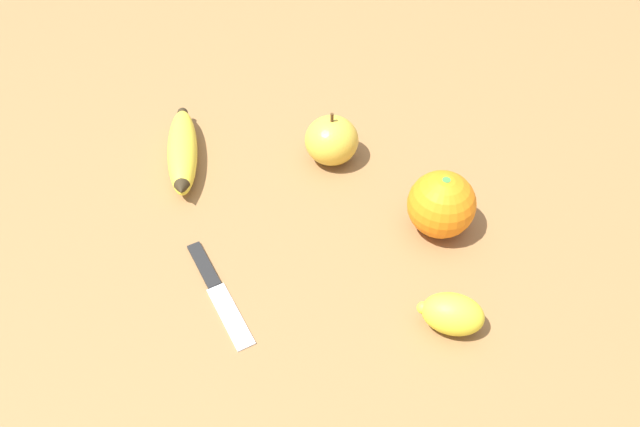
{
  "coord_description": "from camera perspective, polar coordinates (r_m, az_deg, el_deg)",
  "views": [
    {
      "loc": [
        0.5,
        0.06,
        0.61
      ],
      "look_at": [
        -0.03,
        0.08,
        0.03
      ],
      "focal_mm": 35.0,
      "sensor_mm": 36.0,
      "label": 1
    }
  ],
  "objects": [
    {
      "name": "banana",
      "position": [
        0.9,
        -12.46,
        5.58
      ],
      "size": [
        0.19,
        0.06,
        0.04
      ],
      "rotation": [
        0.0,
        0.0,
        0.11
      ],
      "color": "yellow",
      "rests_on": "ground_plane"
    },
    {
      "name": "lemon",
      "position": [
        0.71,
        11.99,
        -8.97
      ],
      "size": [
        0.07,
        0.08,
        0.05
      ],
      "rotation": [
        0.0,
        0.0,
        4.42
      ],
      "color": "yellow",
      "rests_on": "ground_plane"
    },
    {
      "name": "paring_knife",
      "position": [
        0.75,
        -9.48,
        -6.74
      ],
      "size": [
        0.16,
        0.09,
        0.01
      ],
      "rotation": [
        0.0,
        0.0,
        5.17
      ],
      "color": "silver",
      "rests_on": "ground_plane"
    },
    {
      "name": "ground_plane",
      "position": [
        0.79,
        -5.56,
        -3.16
      ],
      "size": [
        3.0,
        3.0,
        0.0
      ],
      "primitive_type": "plane",
      "color": "olive"
    },
    {
      "name": "orange",
      "position": [
        0.79,
        11.04,
        0.82
      ],
      "size": [
        0.09,
        0.09,
        0.09
      ],
      "color": "orange",
      "rests_on": "ground_plane"
    },
    {
      "name": "apple",
      "position": [
        0.88,
        1.07,
        6.71
      ],
      "size": [
        0.08,
        0.08,
        0.08
      ],
      "color": "gold",
      "rests_on": "ground_plane"
    }
  ]
}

